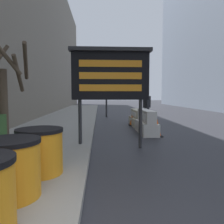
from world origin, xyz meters
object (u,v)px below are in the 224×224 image
(barrel_drum_back, at_px, (40,151))
(pedestrian_worker, at_px, (147,104))
(message_board, at_px, (110,75))
(traffic_light_near_curb, at_px, (106,75))
(traffic_cone_near, at_px, (157,127))
(barrel_drum_middle, at_px, (10,168))
(traffic_cone_mid, at_px, (132,120))
(jersey_barrier_white, at_px, (146,123))
(jersey_barrier_cream, at_px, (137,119))

(barrel_drum_back, bearing_deg, pedestrian_worker, 65.68)
(message_board, distance_m, pedestrian_worker, 6.50)
(traffic_light_near_curb, relative_size, pedestrian_worker, 2.36)
(traffic_cone_near, bearing_deg, traffic_light_near_curb, 102.71)
(barrel_drum_middle, bearing_deg, traffic_cone_mid, 70.03)
(traffic_cone_near, distance_m, traffic_cone_mid, 2.96)
(barrel_drum_back, xyz_separation_m, message_board, (1.38, 2.34, 1.55))
(jersey_barrier_white, relative_size, jersey_barrier_cream, 1.03)
(message_board, height_order, jersey_barrier_white, message_board)
(barrel_drum_back, distance_m, traffic_cone_mid, 7.48)
(jersey_barrier_cream, height_order, traffic_light_near_curb, traffic_light_near_curb)
(pedestrian_worker, bearing_deg, traffic_light_near_curb, 73.08)
(pedestrian_worker, bearing_deg, message_board, -164.68)
(traffic_cone_near, relative_size, traffic_cone_mid, 1.32)
(barrel_drum_middle, distance_m, jersey_barrier_white, 6.44)
(message_board, bearing_deg, jersey_barrier_cream, 71.35)
(jersey_barrier_white, distance_m, traffic_cone_near, 0.74)
(barrel_drum_back, distance_m, message_board, 3.12)
(message_board, height_order, pedestrian_worker, message_board)
(barrel_drum_middle, bearing_deg, jersey_barrier_cream, 68.52)
(barrel_drum_middle, height_order, jersey_barrier_white, barrel_drum_middle)
(jersey_barrier_cream, bearing_deg, traffic_cone_mid, -178.23)
(barrel_drum_middle, xyz_separation_m, barrel_drum_back, (0.16, 0.91, 0.00))
(jersey_barrier_cream, height_order, pedestrian_worker, pedestrian_worker)
(traffic_light_near_curb, bearing_deg, barrel_drum_middle, -97.99)
(barrel_drum_middle, relative_size, traffic_cone_near, 1.13)
(pedestrian_worker, bearing_deg, barrel_drum_back, -167.32)
(barrel_drum_back, bearing_deg, jersey_barrier_white, 58.16)
(barrel_drum_back, relative_size, traffic_light_near_curb, 0.20)
(barrel_drum_back, bearing_deg, barrel_drum_middle, -99.76)
(jersey_barrier_white, bearing_deg, traffic_cone_near, -70.57)
(jersey_barrier_cream, bearing_deg, barrel_drum_back, -112.90)
(message_board, bearing_deg, traffic_cone_mid, 74.04)
(barrel_drum_back, xyz_separation_m, pedestrian_worker, (3.74, 8.29, 0.46))
(barrel_drum_middle, height_order, message_board, message_board)
(barrel_drum_back, xyz_separation_m, jersey_barrier_white, (2.95, 4.74, -0.14))
(barrel_drum_middle, relative_size, message_board, 0.29)
(jersey_barrier_cream, xyz_separation_m, traffic_light_near_curb, (-1.39, 4.32, 2.57))
(jersey_barrier_white, bearing_deg, jersey_barrier_cream, 90.00)
(barrel_drum_middle, height_order, barrel_drum_back, same)
(barrel_drum_back, xyz_separation_m, jersey_barrier_cream, (2.95, 6.97, -0.20))
(barrel_drum_middle, bearing_deg, jersey_barrier_white, 61.23)
(message_board, relative_size, traffic_cone_near, 3.92)
(jersey_barrier_white, bearing_deg, pedestrian_worker, 77.28)
(jersey_barrier_white, height_order, jersey_barrier_cream, jersey_barrier_white)
(traffic_cone_mid, distance_m, pedestrian_worker, 1.84)
(barrel_drum_middle, xyz_separation_m, message_board, (1.54, 3.24, 1.55))
(jersey_barrier_cream, relative_size, traffic_cone_mid, 3.41)
(jersey_barrier_cream, bearing_deg, pedestrian_worker, 58.66)
(traffic_light_near_curb, bearing_deg, barrel_drum_back, -97.85)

